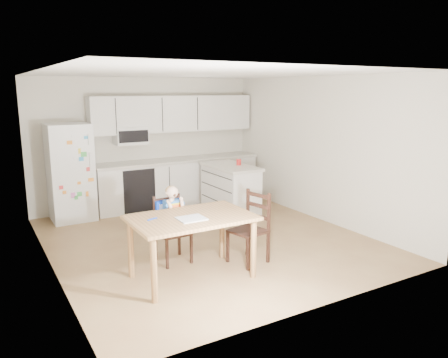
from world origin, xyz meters
name	(u,v)px	position (x,y,z in m)	size (l,w,h in m)	color
room	(192,155)	(0.00, 0.48, 1.25)	(4.52, 5.01, 2.51)	brown
refrigerator	(70,172)	(-1.55, 2.15, 0.85)	(0.72, 0.70, 1.70)	silver
kitchen_run	(176,161)	(0.50, 2.24, 0.88)	(3.37, 0.62, 2.15)	silver
kitchen_island	(230,190)	(1.03, 1.01, 0.46)	(0.65, 1.25, 0.92)	silver
red_cup	(239,162)	(1.17, 0.94, 0.97)	(0.09, 0.09, 0.11)	red
dining_table	(192,225)	(-0.80, -1.13, 0.67)	(1.45, 0.94, 0.78)	brown
napkin	(191,219)	(-0.86, -1.24, 0.79)	(0.32, 0.28, 0.01)	#B0B0B5
toddler_spoon	(152,219)	(-1.27, -1.03, 0.79)	(0.02, 0.02, 0.12)	#0C31AA
chair_booster	(171,216)	(-0.81, -0.52, 0.63)	(0.41, 0.41, 1.04)	black
chair_side	(253,222)	(0.14, -1.06, 0.54)	(0.50, 0.50, 0.95)	black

